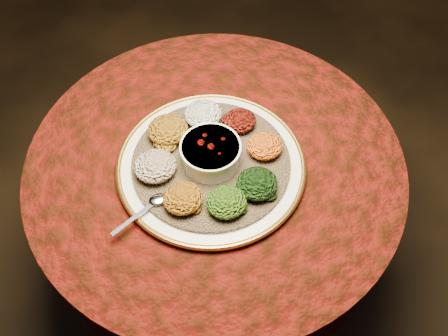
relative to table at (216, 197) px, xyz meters
name	(u,v)px	position (x,y,z in m)	size (l,w,h in m)	color
table	(216,197)	(0.00, 0.00, 0.00)	(0.96, 0.96, 0.73)	black
platter	(211,165)	(-0.02, -0.02, 0.19)	(0.47, 0.47, 0.02)	white
injera	(211,163)	(-0.02, -0.02, 0.20)	(0.39, 0.39, 0.01)	olive
stew_bowl	(211,153)	(-0.02, -0.02, 0.24)	(0.15, 0.15, 0.06)	white
spoon	(155,202)	(-0.18, -0.10, 0.21)	(0.15, 0.08, 0.01)	silver
portion_ayib	(203,114)	(0.01, 0.11, 0.23)	(0.10, 0.09, 0.05)	white
portion_kitfo	(240,121)	(0.09, 0.06, 0.23)	(0.08, 0.08, 0.04)	black
portion_tikil	(265,146)	(0.12, -0.04, 0.23)	(0.09, 0.08, 0.04)	#C97210
portion_gomen	(257,184)	(0.06, -0.13, 0.23)	(0.10, 0.09, 0.05)	black
portion_mixveg	(226,202)	(-0.03, -0.16, 0.23)	(0.09, 0.09, 0.04)	#A3420A
portion_kik	(183,198)	(-0.12, -0.12, 0.23)	(0.09, 0.09, 0.04)	#98520D
portion_timatim	(155,166)	(-0.15, -0.01, 0.23)	(0.10, 0.10, 0.05)	maroon
portion_shiro	(168,130)	(-0.09, 0.09, 0.23)	(0.10, 0.10, 0.05)	#9A5E12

